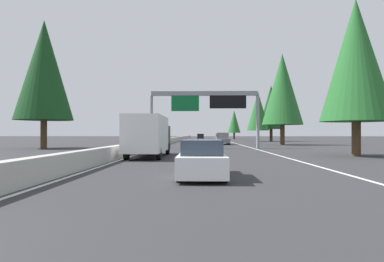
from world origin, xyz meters
TOP-DOWN VIEW (x-y plane):
  - ground_plane at (60.00, 0.00)m, footprint 320.00×320.00m
  - median_barrier at (80.00, 0.30)m, footprint 180.00×0.56m
  - shoulder_stripe_right at (70.00, -11.52)m, footprint 160.00×0.16m
  - shoulder_stripe_median at (70.00, -0.25)m, footprint 160.00×0.16m
  - sign_gantry_overhead at (34.64, -6.03)m, footprint 0.50×12.68m
  - sedan_distant_b at (9.35, -5.48)m, footprint 4.40×1.80m
  - box_truck_mid_right at (20.49, -1.65)m, footprint 8.50×2.40m
  - pickup_near_right at (48.95, -8.88)m, footprint 5.60×2.00m
  - minivan_far_left at (96.59, -5.38)m, footprint 5.00×1.95m
  - conifer_right_foreground at (21.69, -17.20)m, footprint 5.28×5.28m
  - conifer_right_near at (47.20, -17.92)m, footprint 6.16×6.16m
  - conifer_right_mid at (71.23, -21.29)m, footprint 5.55×5.55m
  - conifer_right_far at (69.24, -18.01)m, footprint 4.86×4.86m
  - conifer_right_distant at (100.28, -15.92)m, footprint 3.98×3.98m
  - conifer_left_near at (34.29, 12.78)m, footprint 6.58×6.58m

SIDE VIEW (x-z plane):
  - ground_plane at x=60.00m, z-range 0.00..0.00m
  - shoulder_stripe_right at x=70.00m, z-range 0.00..0.01m
  - shoulder_stripe_median at x=70.00m, z-range 0.00..0.01m
  - median_barrier at x=80.00m, z-range 0.00..0.90m
  - sedan_distant_b at x=9.35m, z-range -0.05..1.42m
  - pickup_near_right at x=48.95m, z-range -0.02..1.84m
  - minivan_far_left at x=96.59m, z-range 0.11..1.80m
  - box_truck_mid_right at x=20.49m, z-range 0.14..3.09m
  - sign_gantry_overhead at x=34.64m, z-range 1.96..8.57m
  - conifer_right_distant at x=100.28m, z-range 0.97..10.02m
  - conifer_right_far at x=69.24m, z-range 1.19..12.23m
  - conifer_right_foreground at x=21.69m, z-range 1.29..13.29m
  - conifer_right_mid at x=71.23m, z-range 1.36..13.98m
  - conifer_right_near at x=47.20m, z-range 1.51..15.51m
  - conifer_left_near at x=34.29m, z-range 1.62..16.59m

